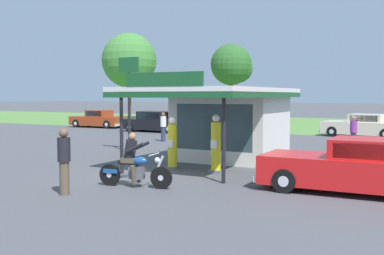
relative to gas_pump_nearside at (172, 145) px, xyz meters
name	(u,v)px	position (x,y,z in m)	size (l,w,h in m)	color
ground_plane	(149,174)	(-0.10, -1.38, -0.86)	(300.00, 300.00, 0.00)	#4C4C51
grass_verge_strip	(332,125)	(-0.10, 28.62, -0.85)	(120.00, 24.00, 0.01)	#56843D
service_station_kiosk	(227,119)	(0.86, 2.89, 0.85)	(4.68, 7.35, 3.37)	silver
gas_pump_nearside	(172,145)	(0.00, 0.00, 0.00)	(0.44, 0.44, 1.88)	slate
gas_pump_offside	(216,146)	(1.72, 0.00, 0.06)	(0.44, 0.44, 2.00)	slate
motorcycle_with_rider	(134,165)	(0.69, -3.40, -0.20)	(2.26, 0.73, 1.58)	black
featured_classic_sedan	(358,168)	(6.56, -1.24, -0.17)	(5.23, 2.05, 1.50)	red
parked_car_back_row_centre_left	(231,121)	(-5.86, 18.99, -0.15)	(5.52, 2.88, 1.50)	red
parked_car_back_row_centre_right	(363,126)	(4.18, 16.89, -0.18)	(5.24, 2.57, 1.47)	beige
parked_car_second_row_spare	(98,120)	(-16.59, 16.09, -0.20)	(4.89, 1.94, 1.45)	#993819
parked_car_back_row_far_right	(156,122)	(-9.84, 14.41, -0.17)	(5.20, 2.13, 1.49)	black
bystander_standing_back_lot	(163,126)	(-5.60, 8.53, 0.03)	(0.34, 0.34, 1.68)	#2D3351
bystander_admiring_sedan	(354,132)	(4.75, 9.53, 0.01)	(0.35, 0.35, 1.62)	#2D3351
bystander_strolling_foreground	(64,160)	(-0.32, -5.16, 0.09)	(0.34, 0.34, 1.78)	brown
tree_oak_distant_spare	(130,61)	(-22.03, 28.36, 5.56)	(6.06, 6.06, 9.56)	brown
tree_oak_left	(233,66)	(-11.52, 32.73, 5.00)	(4.47, 4.47, 8.22)	brown
roadside_pole_sign	(129,87)	(-4.35, 3.44, 2.19)	(1.10, 0.12, 4.42)	black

